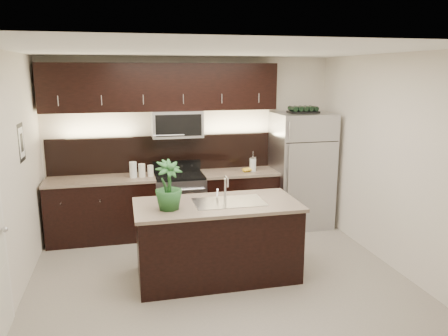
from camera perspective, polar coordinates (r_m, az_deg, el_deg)
The scene contains 12 objects.
ground at distance 5.49m, azimuth -0.65°, elevation -14.28°, with size 4.50×4.50×0.00m, color gray.
room_walls at distance 4.91m, azimuth -1.87°, elevation 3.35°, with size 4.52×4.02×2.71m.
counter_run at distance 6.81m, azimuth -7.53°, elevation -4.75°, with size 3.51×0.65×0.94m.
upper_fixtures at distance 6.67m, azimuth -7.84°, elevation 9.48°, with size 3.49×0.40×1.66m.
island at distance 5.38m, azimuth -0.91°, elevation -9.37°, with size 1.96×0.96×0.94m.
sink_faucet at distance 5.26m, azimuth 0.65°, elevation -4.30°, with size 0.84×0.50×0.28m.
refrigerator at distance 7.17m, azimuth 10.00°, elevation -0.25°, with size 0.89×0.80×1.84m, color #B2B2B7.
wine_rack at distance 7.02m, azimuth 10.30°, elevation 7.50°, with size 0.45×0.28×0.11m.
plant at distance 4.96m, azimuth -7.27°, elevation -2.25°, with size 0.32×0.32×0.56m, color #205021.
canisters at distance 6.60m, azimuth -10.95°, elevation -0.27°, with size 0.35×0.12×0.24m.
french_press at distance 6.87m, azimuth 3.79°, elevation 0.53°, with size 0.11×0.11×0.31m.
bananas at distance 6.82m, azimuth 2.65°, elevation -0.26°, with size 0.20×0.16×0.06m, color gold.
Camera 1 is at (-1.06, -4.79, 2.47)m, focal length 35.00 mm.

